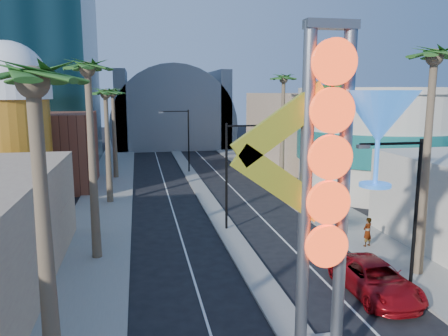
% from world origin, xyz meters
% --- Properties ---
extents(sidewalk_west, '(5.00, 100.00, 0.15)m').
position_xyz_m(sidewalk_west, '(-9.50, 35.00, 0.07)').
color(sidewalk_west, gray).
rests_on(sidewalk_west, ground).
extents(sidewalk_east, '(5.00, 100.00, 0.15)m').
position_xyz_m(sidewalk_east, '(9.50, 35.00, 0.07)').
color(sidewalk_east, gray).
rests_on(sidewalk_east, ground).
extents(median, '(1.60, 84.00, 0.15)m').
position_xyz_m(median, '(0.00, 38.00, 0.07)').
color(median, gray).
rests_on(median, ground).
extents(brick_filler_west, '(10.00, 10.00, 8.00)m').
position_xyz_m(brick_filler_west, '(-16.00, 38.00, 4.00)').
color(brick_filler_west, brown).
rests_on(brick_filler_west, ground).
extents(filler_east, '(10.00, 20.00, 10.00)m').
position_xyz_m(filler_east, '(16.00, 48.00, 5.00)').
color(filler_east, tan).
rests_on(filler_east, ground).
extents(beer_mug, '(7.00, 7.00, 14.50)m').
position_xyz_m(beer_mug, '(-17.00, 30.00, 7.84)').
color(beer_mug, '#AB6616').
rests_on(beer_mug, ground).
extents(turquoise_building, '(16.60, 16.60, 10.60)m').
position_xyz_m(turquoise_building, '(18.00, 30.00, 5.25)').
color(turquoise_building, beige).
rests_on(turquoise_building, ground).
extents(canopy, '(22.00, 16.00, 22.00)m').
position_xyz_m(canopy, '(0.00, 72.00, 4.31)').
color(canopy, slate).
rests_on(canopy, ground).
extents(neon_sign, '(6.53, 2.60, 12.55)m').
position_xyz_m(neon_sign, '(0.82, 2.96, 7.31)').
color(neon_sign, gray).
rests_on(neon_sign, ground).
extents(streetlight_0, '(3.79, 0.25, 8.00)m').
position_xyz_m(streetlight_0, '(0.55, 20.00, 4.88)').
color(streetlight_0, black).
rests_on(streetlight_0, ground).
extents(streetlight_1, '(3.79, 0.25, 8.00)m').
position_xyz_m(streetlight_1, '(-0.55, 44.00, 4.88)').
color(streetlight_1, black).
rests_on(streetlight_1, ground).
extents(streetlight_2, '(3.45, 0.25, 8.00)m').
position_xyz_m(streetlight_2, '(6.72, 8.00, 4.83)').
color(streetlight_2, black).
rests_on(streetlight_2, ground).
extents(palm_0, '(2.40, 2.40, 11.70)m').
position_xyz_m(palm_0, '(-9.00, 2.00, 9.93)').
color(palm_0, brown).
rests_on(palm_0, ground).
extents(palm_1, '(2.40, 2.40, 12.70)m').
position_xyz_m(palm_1, '(-9.00, 16.00, 10.82)').
color(palm_1, brown).
rests_on(palm_1, ground).
extents(palm_2, '(2.40, 2.40, 11.20)m').
position_xyz_m(palm_2, '(-9.00, 30.00, 9.48)').
color(palm_2, brown).
rests_on(palm_2, ground).
extents(palm_3, '(2.40, 2.40, 11.20)m').
position_xyz_m(palm_3, '(-9.00, 42.00, 9.48)').
color(palm_3, brown).
rests_on(palm_3, ground).
extents(palm_5, '(2.40, 2.40, 13.20)m').
position_xyz_m(palm_5, '(9.00, 10.00, 11.27)').
color(palm_5, brown).
rests_on(palm_5, ground).
extents(palm_6, '(2.40, 2.40, 11.70)m').
position_xyz_m(palm_6, '(9.00, 22.00, 9.93)').
color(palm_6, brown).
rests_on(palm_6, ground).
extents(palm_7, '(2.40, 2.40, 12.70)m').
position_xyz_m(palm_7, '(9.00, 34.00, 10.82)').
color(palm_7, brown).
rests_on(palm_7, ground).
extents(red_pickup, '(2.81, 6.04, 1.68)m').
position_xyz_m(red_pickup, '(5.34, 8.25, 0.84)').
color(red_pickup, '#9C0C13').
rests_on(red_pickup, ground).
extents(pedestrian_a, '(0.84, 0.70, 1.95)m').
position_xyz_m(pedestrian_a, '(8.37, 14.47, 1.12)').
color(pedestrian_a, gray).
rests_on(pedestrian_a, sidewalk_east).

